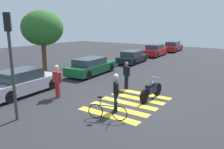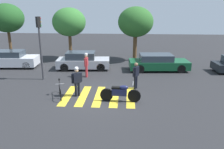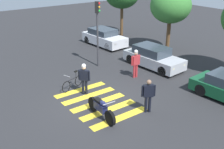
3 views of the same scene
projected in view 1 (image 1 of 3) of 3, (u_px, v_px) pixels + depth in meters
ground_plane at (128, 103)px, 11.12m from camera, size 60.00×60.00×0.00m
police_motorcycle at (151, 90)px, 11.64m from camera, size 2.19×0.62×1.07m
leaning_bicycle at (107, 111)px, 9.14m from camera, size 0.66×1.59×0.98m
officer_on_foot at (116, 90)px, 9.88m from camera, size 0.54×0.45×1.74m
officer_by_motorcycle at (126, 74)px, 13.39m from camera, size 0.41×0.59×1.67m
pedestrian_bystander at (57, 79)px, 11.80m from camera, size 0.23×0.67×1.77m
crosswalk_stripes at (128, 103)px, 11.12m from camera, size 4.05×3.09×0.01m
car_silver_sedan at (22, 82)px, 12.51m from camera, size 4.30×2.01×1.40m
car_green_compact at (91, 66)px, 17.37m from camera, size 4.76×2.13×1.30m
car_black_suv at (132, 57)px, 22.38m from camera, size 4.24×1.98×1.25m
car_red_convertible at (155, 50)px, 27.30m from camera, size 4.51×2.06×1.43m
car_maroon_wagon at (173, 47)px, 31.95m from camera, size 4.76×2.06×1.41m
traffic_light_pole at (10, 50)px, 8.60m from camera, size 0.34×0.35×4.29m
street_tree_far at (42, 28)px, 17.16m from camera, size 3.19×3.19×4.91m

